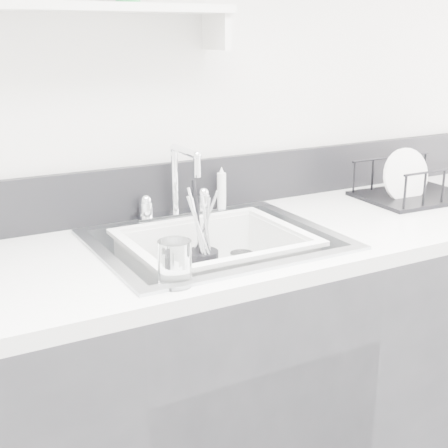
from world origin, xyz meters
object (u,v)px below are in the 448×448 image
counter_run (216,390)px  dish_rack (416,179)px  sink (215,272)px  wash_tub (215,266)px

counter_run → dish_rack: 0.97m
counter_run → dish_rack: size_ratio=8.71×
counter_run → sink: sink is taller
counter_run → wash_tub: size_ratio=6.65×
counter_run → dish_rack: dish_rack is taller
counter_run → sink: (0.00, 0.00, 0.37)m
counter_run → sink: size_ratio=5.00×
wash_tub → dish_rack: dish_rack is taller
counter_run → sink: 0.37m
sink → wash_tub: wash_tub is taller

